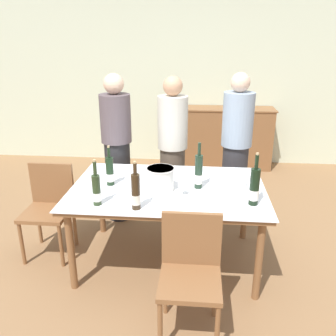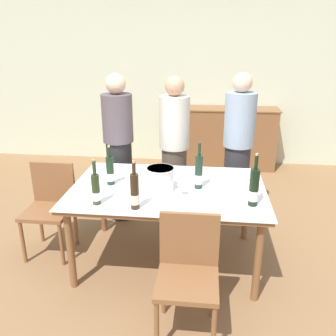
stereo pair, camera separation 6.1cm
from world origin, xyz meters
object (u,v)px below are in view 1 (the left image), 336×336
wine_glass_2 (248,177)px  wine_bottle_1 (136,192)px  wine_bottle_4 (96,190)px  wine_bottle_2 (254,187)px  dining_table (168,194)px  chair_left_end (49,203)px  wine_glass_0 (251,185)px  person_guest_right (236,149)px  ice_bucket (161,178)px  person_host (117,150)px  wine_bottle_3 (110,172)px  person_guest_left (173,150)px  wine_glass_1 (182,186)px  wine_bottle_0 (199,172)px  chair_near_front (191,267)px  sideboard_cabinet (227,138)px

wine_glass_2 → wine_bottle_1: bearing=-151.6°
wine_bottle_4 → wine_bottle_2: bearing=5.3°
dining_table → chair_left_end: bearing=175.9°
wine_glass_0 → person_guest_right: 1.04m
ice_bucket → chair_left_end: bearing=172.6°
wine_glass_0 → chair_left_end: wine_glass_0 is taller
wine_bottle_1 → person_host: size_ratio=0.24×
wine_bottle_3 → person_guest_left: size_ratio=0.22×
wine_glass_2 → chair_left_end: 1.87m
ice_bucket → chair_left_end: (-1.08, 0.14, -0.35)m
wine_glass_0 → chair_left_end: size_ratio=0.16×
wine_glass_1 → person_guest_right: size_ratio=0.08×
dining_table → wine_bottle_0: wine_bottle_0 is taller
chair_near_front → wine_glass_2: bearing=61.2°
dining_table → person_guest_left: size_ratio=1.05×
dining_table → wine_bottle_1: (-0.21, -0.43, 0.20)m
ice_bucket → wine_bottle_0: bearing=12.8°
wine_bottle_0 → chair_near_front: (-0.04, -0.81, -0.39)m
wine_bottle_1 → chair_left_end: wine_bottle_1 is taller
wine_glass_0 → chair_near_front: (-0.47, -0.67, -0.35)m
wine_glass_1 → chair_near_front: 0.73m
wine_bottle_3 → wine_glass_1: bearing=-14.5°
wine_glass_1 → chair_near_front: (0.09, -0.64, -0.33)m
ice_bucket → person_guest_right: 1.21m
chair_left_end → wine_glass_2: bearing=-0.9°
wine_bottle_0 → chair_near_front: wine_bottle_0 is taller
wine_bottle_0 → wine_bottle_3: (-0.78, -0.00, -0.02)m
ice_bucket → wine_bottle_0: (0.32, 0.07, 0.04)m
dining_table → person_guest_right: (0.67, 0.91, 0.15)m
wine_bottle_3 → person_guest_right: bearing=37.3°
dining_table → wine_bottle_4: bearing=-143.3°
chair_near_front → wine_bottle_2: bearing=47.6°
sideboard_cabinet → chair_left_end: size_ratio=1.63×
wine_bottle_0 → person_host: person_host is taller
person_host → person_guest_left: size_ratio=1.02×
wine_glass_0 → dining_table: bearing=170.2°
wine_glass_2 → wine_glass_0: bearing=-88.1°
wine_bottle_3 → chair_near_front: (0.74, -0.81, -0.37)m
wine_glass_0 → chair_near_front: bearing=-125.0°
chair_near_front → wine_glass_1: bearing=98.4°
sideboard_cabinet → wine_glass_0: size_ratio=10.13×
sideboard_cabinet → wine_bottle_3: size_ratio=3.90×
ice_bucket → chair_near_front: (0.29, -0.73, -0.35)m
wine_glass_2 → person_host: person_host is taller
wine_bottle_1 → person_host: bearing=108.9°
sideboard_cabinet → wine_bottle_3: bearing=-114.7°
person_host → person_guest_right: size_ratio=0.99×
chair_left_end → wine_bottle_3: bearing=-6.3°
wine_bottle_3 → dining_table: bearing=-1.4°
wine_bottle_2 → person_guest_left: (-0.73, 1.20, -0.08)m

